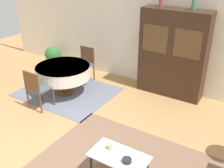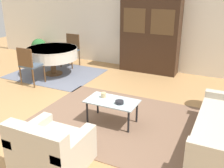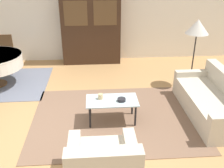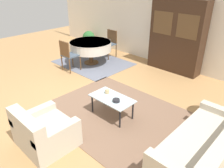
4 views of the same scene
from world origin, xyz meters
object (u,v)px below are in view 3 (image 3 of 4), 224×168
(floor_lamp, at_px, (197,28))
(coffee_table, at_px, (112,102))
(couch, at_px, (214,101))
(cup, at_px, (100,96))
(bowl, at_px, (122,100))
(armchair, at_px, (103,165))
(dining_chair_far, at_px, (4,51))
(display_cabinet, at_px, (91,25))

(floor_lamp, bearing_deg, coffee_table, -144.61)
(couch, bearing_deg, coffee_table, 92.64)
(cup, height_order, bowl, cup)
(armchair, bearing_deg, cup, 89.23)
(armchair, bearing_deg, dining_chair_far, 120.50)
(dining_chair_far, distance_m, cup, 3.52)
(display_cabinet, distance_m, dining_chair_far, 2.38)
(bowl, bearing_deg, floor_lamp, 38.83)
(coffee_table, relative_size, bowl, 6.31)
(dining_chair_far, height_order, bowl, dining_chair_far)
(dining_chair_far, distance_m, floor_lamp, 4.80)
(display_cabinet, xyz_separation_m, bowl, (0.51, -3.17, -0.60))
(dining_chair_far, bearing_deg, cup, 133.45)
(dining_chair_far, xyz_separation_m, cup, (2.42, -2.55, -0.07))
(cup, bearing_deg, dining_chair_far, 133.45)
(armchair, xyz_separation_m, floor_lamp, (2.17, 2.84, 1.07))
(couch, xyz_separation_m, dining_chair_far, (-4.55, 2.53, 0.28))
(bowl, bearing_deg, display_cabinet, 99.23)
(cup, bearing_deg, coffee_table, -16.89)
(couch, distance_m, coffee_table, 1.94)
(armchair, relative_size, display_cabinet, 0.43)
(couch, height_order, dining_chair_far, dining_chair_far)
(display_cabinet, bearing_deg, dining_chair_far, -167.56)
(display_cabinet, xyz_separation_m, cup, (0.15, -3.06, -0.58))
(dining_chair_far, relative_size, floor_lamp, 0.61)
(couch, bearing_deg, floor_lamp, -0.88)
(dining_chair_far, bearing_deg, display_cabinet, -167.56)
(couch, distance_m, cup, 2.14)
(display_cabinet, xyz_separation_m, dining_chair_far, (-2.27, -0.50, -0.51))
(armchair, height_order, floor_lamp, floor_lamp)
(cup, bearing_deg, couch, 0.75)
(armchair, distance_m, coffee_table, 1.48)
(armchair, height_order, cup, armchair)
(coffee_table, relative_size, dining_chair_far, 0.98)
(floor_lamp, bearing_deg, display_cabinet, 143.05)
(coffee_table, xyz_separation_m, cup, (-0.20, 0.06, 0.10))
(floor_lamp, height_order, bowl, floor_lamp)
(armchair, xyz_separation_m, coffee_table, (0.22, 1.46, 0.11))
(couch, height_order, bowl, couch)
(armchair, distance_m, dining_chair_far, 4.73)
(armchair, bearing_deg, couch, 35.68)
(display_cabinet, relative_size, dining_chair_far, 2.25)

